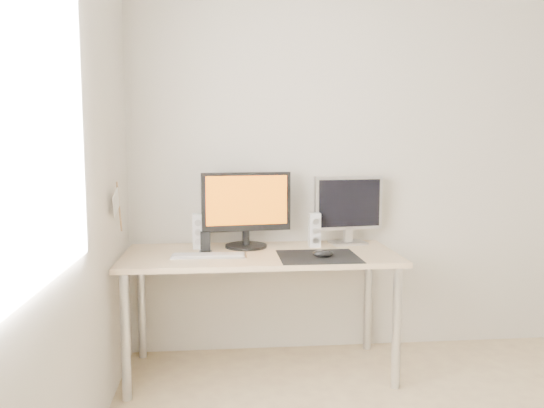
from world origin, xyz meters
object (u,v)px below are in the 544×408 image
second_monitor (348,207)px  speaker_right (314,230)px  desk (260,266)px  speaker_left (198,231)px  main_monitor (246,207)px  mouse (323,254)px  keyboard (209,256)px  phone_dock (205,247)px

second_monitor → speaker_right: 0.28m
desk → speaker_left: bearing=155.1°
main_monitor → speaker_left: bearing=179.2°
mouse → speaker_right: speaker_right is taller
desk → speaker_left: speaker_left is taller
speaker_left → keyboard: 0.28m
speaker_right → keyboard: speaker_right is taller
speaker_left → second_monitor: bearing=3.4°
mouse → keyboard: size_ratio=0.27×
keyboard → phone_dock: size_ratio=3.23×
second_monitor → keyboard: 0.97m
desk → second_monitor: bearing=21.2°
speaker_left → phone_dock: speaker_left is taller
main_monitor → speaker_right: (0.42, -0.01, -0.15)m
desk → speaker_left: size_ratio=7.53×
main_monitor → mouse: bearing=-39.5°
desk → main_monitor: 0.38m
phone_dock → speaker_left: bearing=105.7°
desk → second_monitor: size_ratio=3.55×
second_monitor → speaker_left: (-0.95, -0.06, -0.13)m
main_monitor → second_monitor: (0.65, 0.06, -0.01)m
mouse → phone_dock: 0.69m
keyboard → phone_dock: (-0.02, 0.09, 0.03)m
desk → mouse: bearing=-27.2°
mouse → speaker_right: bearing=88.3°
keyboard → phone_dock: phone_dock is taller
desk → second_monitor: second_monitor is taller
mouse → keyboard: mouse is taller
main_monitor → second_monitor: size_ratio=1.22×
desk → phone_dock: bearing=179.3°
mouse → main_monitor: 0.58m
keyboard → phone_dock: 0.10m
mouse → main_monitor: main_monitor is taller
speaker_right → phone_dock: bearing=-167.2°
second_monitor → speaker_right: (-0.23, -0.07, -0.13)m
main_monitor → speaker_left: size_ratio=2.60×
keyboard → phone_dock: bearing=102.4°
desk → speaker_right: 0.43m
mouse → phone_dock: size_ratio=0.88×
mouse → second_monitor: size_ratio=0.26×
second_monitor → phone_dock: size_ratio=3.43×
second_monitor → desk: bearing=-158.8°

